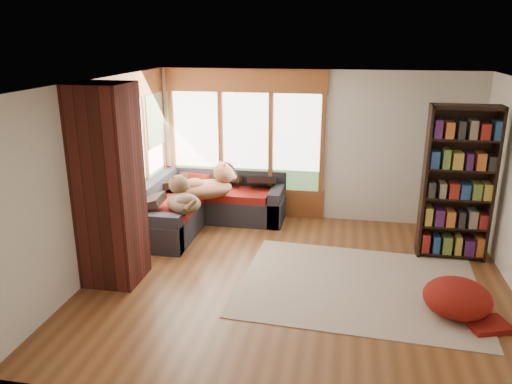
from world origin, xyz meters
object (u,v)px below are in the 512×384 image
at_px(dog_brindle, 183,197).
at_px(brick_chimney, 109,186).
at_px(sectional_sofa, 193,209).
at_px(dog_tan, 210,183).
at_px(area_rug, 358,286).
at_px(bookshelf, 458,184).
at_px(pouf, 457,297).

bearing_deg(dog_brindle, brick_chimney, 125.54).
bearing_deg(sectional_sofa, dog_tan, -13.36).
xyz_separation_m(sectional_sofa, dog_brindle, (0.07, -0.72, 0.45)).
relative_size(dog_tan, dog_brindle, 1.16).
bearing_deg(dog_tan, area_rug, -66.41).
height_order(brick_chimney, sectional_sofa, brick_chimney).
bearing_deg(brick_chimney, bookshelf, 18.82).
relative_size(area_rug, dog_brindle, 3.37).
relative_size(pouf, dog_brindle, 0.86).
relative_size(brick_chimney, bookshelf, 1.16).
distance_m(pouf, dog_brindle, 4.11).
xyz_separation_m(sectional_sofa, pouf, (3.88, -2.17, -0.08)).
height_order(brick_chimney, dog_brindle, brick_chimney).
height_order(sectional_sofa, area_rug, sectional_sofa).
bearing_deg(area_rug, dog_brindle, 160.29).
height_order(sectional_sofa, dog_tan, dog_tan).
bearing_deg(brick_chimney, dog_tan, 68.80).
bearing_deg(dog_tan, dog_brindle, -143.58).
distance_m(brick_chimney, bookshelf, 4.80).
relative_size(brick_chimney, dog_tan, 2.47).
xyz_separation_m(pouf, dog_tan, (-3.55, 2.12, 0.57)).
distance_m(brick_chimney, area_rug, 3.47).
bearing_deg(brick_chimney, pouf, -1.64).
distance_m(bookshelf, dog_tan, 3.81).
relative_size(brick_chimney, pouf, 3.33).
height_order(sectional_sofa, dog_brindle, dog_brindle).
distance_m(sectional_sofa, pouf, 4.45).
relative_size(bookshelf, pouf, 2.87).
bearing_deg(area_rug, pouf, -23.37).
relative_size(brick_chimney, area_rug, 0.85).
bearing_deg(pouf, sectional_sofa, 150.76).
xyz_separation_m(bookshelf, pouf, (-0.22, -1.67, -0.90)).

